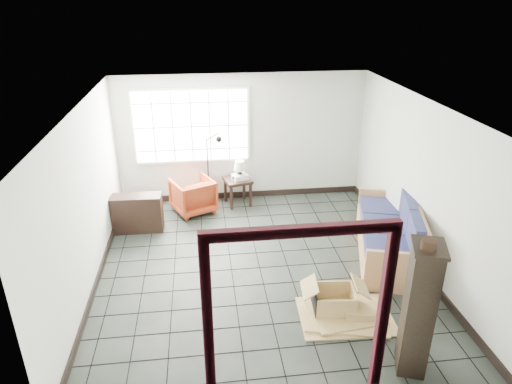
{
  "coord_description": "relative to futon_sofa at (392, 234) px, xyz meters",
  "views": [
    {
      "loc": [
        -0.83,
        -6.09,
        4.07
      ],
      "look_at": [
        -0.02,
        0.3,
        1.19
      ],
      "focal_mm": 32.0,
      "sensor_mm": 36.0,
      "label": 1
    }
  ],
  "objects": [
    {
      "name": "ground",
      "position": [
        -2.22,
        -0.15,
        -0.36
      ],
      "size": [
        5.5,
        5.5,
        0.0
      ],
      "primitive_type": "plane",
      "color": "black",
      "rests_on": "ground"
    },
    {
      "name": "room_shell",
      "position": [
        -2.22,
        -0.12,
        1.31
      ],
      "size": [
        5.02,
        5.52,
        2.61
      ],
      "color": "silver",
      "rests_on": "ground"
    },
    {
      "name": "window_panel",
      "position": [
        -3.22,
        2.55,
        1.24
      ],
      "size": [
        2.32,
        0.08,
        1.52
      ],
      "color": "silver",
      "rests_on": "ground"
    },
    {
      "name": "doorway_trim",
      "position": [
        -2.22,
        -2.85,
        1.02
      ],
      "size": [
        1.8,
        0.08,
        2.2
      ],
      "color": "#330B13",
      "rests_on": "ground"
    },
    {
      "name": "futon_sofa",
      "position": [
        0.0,
        0.0,
        0.0
      ],
      "size": [
        1.47,
        2.42,
        1.01
      ],
      "rotation": [
        0.0,
        0.0,
        -0.29
      ],
      "color": "#AA784D",
      "rests_on": "ground"
    },
    {
      "name": "armchair",
      "position": [
        -3.26,
        2.02,
        0.01
      ],
      "size": [
        0.95,
        0.93,
        0.76
      ],
      "primitive_type": "imported",
      "rotation": [
        0.0,
        0.0,
        3.57
      ],
      "color": "maroon",
      "rests_on": "ground"
    },
    {
      "name": "side_table",
      "position": [
        -2.35,
        2.25,
        0.1
      ],
      "size": [
        0.61,
        0.61,
        0.56
      ],
      "rotation": [
        0.0,
        0.0,
        0.23
      ],
      "color": "black",
      "rests_on": "ground"
    },
    {
      "name": "table_lamp",
      "position": [
        -2.3,
        2.25,
        0.46
      ],
      "size": [
        0.29,
        0.29,
        0.38
      ],
      "rotation": [
        0.0,
        0.0,
        0.2
      ],
      "color": "black",
      "rests_on": "side_table"
    },
    {
      "name": "projector",
      "position": [
        -2.3,
        2.22,
        0.25
      ],
      "size": [
        0.35,
        0.31,
        0.1
      ],
      "rotation": [
        0.0,
        0.0,
        0.34
      ],
      "color": "silver",
      "rests_on": "side_table"
    },
    {
      "name": "floor_lamp",
      "position": [
        -2.82,
        2.25,
        0.45
      ],
      "size": [
        0.48,
        0.31,
        1.53
      ],
      "rotation": [
        0.0,
        0.0,
        0.43
      ],
      "color": "black",
      "rests_on": "ground"
    },
    {
      "name": "console_shelf",
      "position": [
        -4.25,
        1.37,
        -0.02
      ],
      "size": [
        0.9,
        0.37,
        0.69
      ],
      "rotation": [
        0.0,
        0.0,
        -0.03
      ],
      "color": "black",
      "rests_on": "ground"
    },
    {
      "name": "tall_shelf",
      "position": [
        -0.75,
        -2.42,
        0.47
      ],
      "size": [
        0.47,
        0.53,
        1.64
      ],
      "rotation": [
        0.0,
        0.0,
        -0.34
      ],
      "color": "black",
      "rests_on": "ground"
    },
    {
      "name": "pot",
      "position": [
        -0.81,
        -2.49,
        1.33
      ],
      "size": [
        0.2,
        0.2,
        0.12
      ],
      "rotation": [
        0.0,
        0.0,
        -0.42
      ],
      "color": "black",
      "rests_on": "tall_shelf"
    },
    {
      "name": "open_box",
      "position": [
        -1.36,
        -1.37,
        -0.18
      ],
      "size": [
        0.93,
        0.51,
        0.5
      ],
      "rotation": [
        0.0,
        0.0,
        -0.1
      ],
      "color": "#A98851",
      "rests_on": "ground"
    },
    {
      "name": "cardboard_pile",
      "position": [
        -1.2,
        -1.49,
        -0.32
      ],
      "size": [
        1.29,
        1.05,
        0.18
      ],
      "rotation": [
        0.0,
        0.0,
        -0.11
      ],
      "color": "#A98851",
      "rests_on": "ground"
    }
  ]
}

